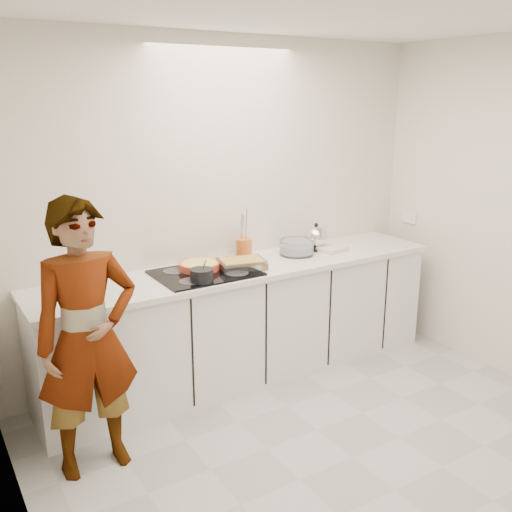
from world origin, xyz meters
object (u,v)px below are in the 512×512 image
utensil_crock (244,248)px  hob (206,273)px  saucepan (202,275)px  baking_dish (242,263)px  mixing_bowl (297,248)px  tart_dish (199,265)px  cook (88,339)px  kettle (316,238)px

utensil_crock → hob: bearing=-154.9°
hob → saucepan: 0.22m
saucepan → utensil_crock: 0.69m
baking_dish → mixing_bowl: mixing_bowl is taller
hob → utensil_crock: bearing=25.1°
hob → baking_dish: baking_dish is taller
baking_dish → saucepan: bearing=-161.2°
tart_dish → mixing_bowl: (0.87, -0.02, 0.02)m
saucepan → cook: bearing=-161.0°
tart_dish → baking_dish: size_ratio=0.86×
mixing_bowl → saucepan: bearing=-165.6°
saucepan → cook: (-0.88, -0.30, -0.15)m
hob → baking_dish: size_ratio=1.90×
tart_dish → utensil_crock: bearing=14.9°
baking_dish → cook: (-1.28, -0.44, -0.14)m
kettle → cook: size_ratio=0.14×
mixing_bowl → cook: 1.95m
utensil_crock → mixing_bowl: bearing=-19.0°
saucepan → baking_dish: saucepan is taller
tart_dish → kettle: kettle is taller
hob → saucepan: (-0.12, -0.18, 0.05)m
hob → mixing_bowl: size_ratio=2.24×
hob → utensil_crock: utensil_crock is taller
hob → kettle: size_ratio=3.18×
mixing_bowl → utensil_crock: bearing=161.0°
saucepan → baking_dish: 0.42m
hob → utensil_crock: (0.45, 0.21, 0.07)m
hob → cook: cook is taller
tart_dish → baking_dish: bearing=-25.9°
utensil_crock → cook: size_ratio=0.10×
kettle → cook: (-2.10, -0.61, -0.19)m
hob → saucepan: saucepan is taller
baking_dish → kettle: (0.82, 0.18, 0.05)m
mixing_bowl → hob: bearing=-175.3°
kettle → utensil_crock: kettle is taller
baking_dish → utensil_crock: utensil_crock is taller
utensil_crock → cook: bearing=-154.3°
tart_dish → kettle: 1.11m
tart_dish → utensil_crock: size_ratio=2.05×
baking_dish → utensil_crock: bearing=56.1°
tart_dish → baking_dish: 0.31m
tart_dish → saucepan: bearing=-112.8°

